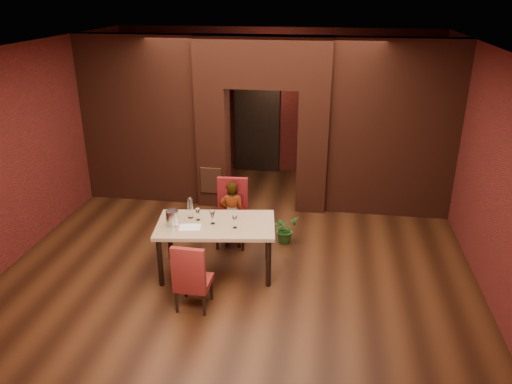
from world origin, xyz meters
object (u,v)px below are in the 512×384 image
wine_bucket (172,218)px  wine_glass_c (235,222)px  dining_table (217,248)px  wine_glass_a (198,214)px  chair_near (193,274)px  wine_glass_b (213,217)px  person_seated (232,215)px  chair_far (231,214)px  water_bottle (190,208)px  potted_plant (285,229)px

wine_bucket → wine_glass_c: bearing=3.5°
dining_table → wine_glass_a: (-0.28, 0.07, 0.49)m
chair_near → wine_glass_b: bearing=-92.0°
chair_near → person_seated: bearing=-94.2°
wine_bucket → dining_table: bearing=14.3°
dining_table → wine_glass_c: wine_glass_c is taller
person_seated → wine_glass_c: bearing=100.1°
chair_far → wine_glass_a: bearing=-115.7°
wine_bucket → water_bottle: bearing=57.7°
person_seated → wine_bucket: (-0.67, -0.96, 0.34)m
wine_glass_b → water_bottle: bearing=157.7°
chair_far → wine_bucket: 1.28m
person_seated → wine_glass_c: size_ratio=6.00×
chair_far → potted_plant: chair_far is taller
chair_far → water_bottle: (-0.46, -0.75, 0.41)m
wine_glass_a → chair_near: bearing=-79.5°
wine_glass_c → wine_bucket: (-0.90, -0.06, 0.02)m
dining_table → person_seated: (0.08, 0.80, 0.17)m
chair_near → person_seated: person_seated is taller
potted_plant → chair_far: bearing=-166.2°
wine_glass_a → wine_glass_b: size_ratio=0.90×
person_seated → wine_glass_c: 0.98m
chair_far → wine_glass_b: (-0.09, -0.90, 0.35)m
chair_far → wine_bucket: (-0.64, -1.04, 0.36)m
wine_glass_a → water_bottle: 0.16m
chair_far → potted_plant: size_ratio=2.36×
potted_plant → wine_glass_b: bearing=-130.5°
wine_glass_c → water_bottle: 0.76m
water_bottle → chair_near: bearing=-73.3°
dining_table → chair_near: (-0.10, -0.91, 0.09)m
chair_near → wine_glass_a: bearing=-77.8°
wine_glass_b → wine_bucket: wine_bucket is taller
wine_bucket → water_bottle: water_bottle is taller
wine_glass_a → wine_glass_c: wine_glass_c is taller
chair_far → wine_glass_c: bearing=-79.2°
wine_bucket → potted_plant: bearing=39.7°
wine_glass_b → potted_plant: (0.95, 1.12, -0.67)m
chair_far → wine_glass_c: (0.26, -0.98, 0.34)m
water_bottle → person_seated: bearing=53.7°
dining_table → wine_glass_b: bearing=-168.4°
wine_glass_a → wine_glass_b: wine_glass_b is taller
dining_table → potted_plant: dining_table is taller
dining_table → wine_bucket: bearing=-173.8°
wine_bucket → chair_far: bearing=58.3°
wine_glass_a → potted_plant: size_ratio=0.39×
chair_near → wine_glass_c: wine_glass_c is taller
chair_far → chair_near: 1.81m
dining_table → potted_plant: (0.91, 1.10, -0.17)m
wine_bucket → potted_plant: (1.51, 1.25, -0.68)m
wine_glass_b → wine_bucket: size_ratio=0.90×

